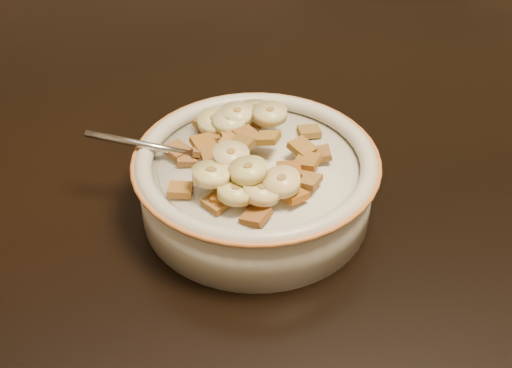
{
  "coord_description": "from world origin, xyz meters",
  "views": [
    {
      "loc": [
        -0.3,
        -0.6,
        1.15
      ],
      "look_at": [
        -0.26,
        -0.15,
        0.78
      ],
      "focal_mm": 45.0,
      "sensor_mm": 36.0,
      "label": 1
    }
  ],
  "objects": [
    {
      "name": "cereal_square_3",
      "position": [
        -0.26,
        -0.13,
        0.82
      ],
      "size": [
        0.03,
        0.03,
        0.01
      ],
      "primitive_type": "cube",
      "rotation": [
        0.14,
        0.12,
        0.63
      ],
      "color": "brown",
      "rests_on": "milk"
    },
    {
      "name": "cereal_square_7",
      "position": [
        -0.32,
        -0.18,
        0.81
      ],
      "size": [
        0.02,
        0.02,
        0.01
      ],
      "primitive_type": "cube",
      "rotation": [
        0.03,
        0.16,
        1.45
      ],
      "color": "brown",
      "rests_on": "milk"
    },
    {
      "name": "cereal_square_20",
      "position": [
        -0.3,
        -0.17,
        0.81
      ],
      "size": [
        0.02,
        0.02,
        0.01
      ],
      "primitive_type": "cube",
      "rotation": [
        -0.2,
        -0.12,
        1.75
      ],
      "color": "brown",
      "rests_on": "milk"
    },
    {
      "name": "banana_slice_3",
      "position": [
        -0.28,
        -0.2,
        0.82
      ],
      "size": [
        0.04,
        0.04,
        0.02
      ],
      "primitive_type": "cylinder",
      "rotation": [
        -0.07,
        0.14,
        0.27
      ],
      "color": "#D8C472",
      "rests_on": "milk"
    },
    {
      "name": "banana_slice_7",
      "position": [
        -0.24,
        -0.2,
        0.82
      ],
      "size": [
        0.04,
        0.04,
        0.01
      ],
      "primitive_type": "cylinder",
      "rotation": [
        -0.06,
        -0.12,
        0.99
      ],
      "color": "#E1C37D",
      "rests_on": "milk"
    },
    {
      "name": "cereal_square_23",
      "position": [
        -0.2,
        -0.15,
        0.81
      ],
      "size": [
        0.02,
        0.02,
        0.01
      ],
      "primitive_type": "cube",
      "rotation": [
        -0.21,
        0.08,
        1.52
      ],
      "color": "brown",
      "rests_on": "milk"
    },
    {
      "name": "milk",
      "position": [
        -0.26,
        -0.15,
        0.8
      ],
      "size": [
        0.18,
        0.18,
        0.0
      ],
      "primitive_type": "cylinder",
      "color": "beige",
      "rests_on": "cereal_bowl"
    },
    {
      "name": "cereal_square_1",
      "position": [
        -0.27,
        -0.14,
        0.82
      ],
      "size": [
        0.03,
        0.03,
        0.01
      ],
      "primitive_type": "cube",
      "rotation": [
        -0.14,
        -0.13,
        0.81
      ],
      "color": "brown",
      "rests_on": "milk"
    },
    {
      "name": "cereal_square_25",
      "position": [
        -0.32,
        -0.13,
        0.81
      ],
      "size": [
        0.02,
        0.02,
        0.01
      ],
      "primitive_type": "cube",
      "rotation": [
        0.06,
        -0.09,
        3.13
      ],
      "color": "#986132",
      "rests_on": "milk"
    },
    {
      "name": "banana_slice_1",
      "position": [
        -0.27,
        -0.09,
        0.82
      ],
      "size": [
        0.04,
        0.04,
        0.01
      ],
      "primitive_type": "cylinder",
      "rotation": [
        0.01,
        -0.01,
        2.13
      ],
      "color": "#CBBA7B",
      "rests_on": "milk"
    },
    {
      "name": "cereal_square_29",
      "position": [
        -0.26,
        -0.22,
        0.81
      ],
      "size": [
        0.03,
        0.03,
        0.01
      ],
      "primitive_type": "cube",
      "rotation": [
        -0.25,
        -0.02,
        0.92
      ],
      "color": "brown",
      "rests_on": "milk"
    },
    {
      "name": "cereal_square_8",
      "position": [
        -0.27,
        -0.14,
        0.82
      ],
      "size": [
        0.03,
        0.03,
        0.01
      ],
      "primitive_type": "cube",
      "rotation": [
        0.02,
        -0.1,
        2.61
      ],
      "color": "#9B5A27",
      "rests_on": "milk"
    },
    {
      "name": "cereal_square_2",
      "position": [
        -0.23,
        -0.2,
        0.81
      ],
      "size": [
        0.03,
        0.03,
        0.01
      ],
      "primitive_type": "cube",
      "rotation": [
        0.16,
        0.15,
        2.16
      ],
      "color": "#9D5D1A",
      "rests_on": "milk"
    },
    {
      "name": "banana_slice_8",
      "position": [
        -0.24,
        -0.11,
        0.83
      ],
      "size": [
        0.04,
        0.04,
        0.01
      ],
      "primitive_type": "cylinder",
      "rotation": [
        -0.02,
        -0.02,
        0.27
      ],
      "color": "#CBBD89",
      "rests_on": "milk"
    },
    {
      "name": "cereal_square_5",
      "position": [
        -0.29,
        -0.2,
        0.81
      ],
      "size": [
        0.03,
        0.03,
        0.01
      ],
      "primitive_type": "cube",
      "rotation": [
        -0.02,
        0.01,
        2.26
      ],
      "color": "#93531F",
      "rests_on": "milk"
    },
    {
      "name": "banana_slice_6",
      "position": [
        -0.26,
        -0.2,
        0.82
      ],
      "size": [
        0.04,
        0.04,
        0.01
      ],
      "primitive_type": "cylinder",
      "rotation": [
        0.14,
        -0.03,
        2.18
      ],
      "color": "#F3CF82",
      "rests_on": "milk"
    },
    {
      "name": "cereal_square_11",
      "position": [
        -0.21,
        -0.16,
        0.82
      ],
      "size": [
        0.03,
        0.03,
        0.01
      ],
      "primitive_type": "cube",
      "rotation": [
        -0.18,
        -0.03,
        1.04
      ],
      "color": "brown",
      "rests_on": "milk"
    },
    {
      "name": "banana_slice_0",
      "position": [
        -0.28,
        -0.16,
        0.83
      ],
      "size": [
        0.04,
        0.04,
        0.01
      ],
      "primitive_type": "cylinder",
      "rotation": [
        0.08,
        0.0,
        0.86
      ],
      "color": "tan",
      "rests_on": "milk"
    },
    {
      "name": "banana_slice_10",
      "position": [
        -0.24,
        -0.1,
        0.82
      ],
      "size": [
        0.04,
        0.04,
        0.01
      ],
      "primitive_type": "cylinder",
      "rotation": [
        0.05,
        0.06,
        1.84
      ],
      "color": "#F0DC93",
      "rests_on": "milk"
    },
    {
      "name": "table",
      "position": [
        0.0,
        0.0,
        0.73
      ],
      "size": [
        1.41,
        0.91,
        0.04
      ],
      "primitive_type": "cube",
      "rotation": [
        0.0,
        0.0,
        -0.01
      ],
      "color": "black",
      "rests_on": "floor"
    },
    {
      "name": "cereal_square_15",
      "position": [
        -0.32,
        -0.13,
        0.81
      ],
      "size": [
        0.03,
        0.03,
        0.01
      ],
      "primitive_type": "cube",
      "rotation": [
        0.09,
        0.09,
        0.72
      ],
      "color": "brown",
      "rests_on": "milk"
    },
    {
      "name": "cereal_square_16",
      "position": [
        -0.3,
        -0.13,
        0.81
      ],
      "size": [
        0.03,
        0.03,
        0.01
      ],
      "primitive_type": "cube",
      "rotation": [
        0.1,
        -0.18,
        1.97
      ],
      "color": "brown",
      "rests_on": "milk"
    },
    {
      "name": "cereal_square_4",
      "position": [
        -0.27,
        -0.2,
        0.81
      ],
      "size": [
        0.03,
        0.03,
        0.01
      ],
      "primitive_type": "cube",
      "rotation": [
        -0.23,
        -0.06,
        2.56
      ],
      "color": "brown",
      "rests_on": "milk"
    },
    {
      "name": "cereal_bowl",
      "position": [
        -0.26,
        -0.15,
        0.78
      ],
      "size": [
        0.21,
        0.21,
        0.05
      ],
      "primitive_type": "cylinder",
      "color": "beige",
      "rests_on": "table"
    },
    {
      "name": "cereal_square_10",
      "position": [
        -0.29,
        -0.11,
        0.81
      ],
      "size": [
        0.02,
        0.02,
        0.01
      ],
      "primitive_type": "cube",
      "rotation": [
        -0.02,
        0.11,
        1.72
      ],
      "color": "olive",
      "rests_on": "milk"
    },
    {
      "name": "cereal_square_30",
      "position": [
        -0.3,
        -0.09,
        0.81
      ],
      "size": [
        0.03,
        0.03,
        0.01
      ],
      "primitive_type": "cube",
      "rotation": [
        0.23,
        0.08,
        2.03
      ],
      "color": "brown",
      "rests_on": "milk"
    },
    {
      "name": "cereal_square_6",
      "position": [
        -0.27,
        -0.15,
        0.82
      ],
      "size": [
        0.03,
        0.03,
        0.01
      ],
      "primitive_type": "cube",
      "rotation": [
        0.12,
        0.08,
        2.85
      ],
      "color": "brown",
      "rests_on": "milk"
    },
    {
      "name": "banana_slice_11",
      "position": [
        -0.3,
        -0.19,
        0.83
      ],
      "size": [
        0.04,
        0.04,
        0.01
      ],
      "primitive_type": "cylinder",
      "rotation": [
        -0.12,
        0.07,
        0.63
      ],
      "color": "beige",
      "rests_on": "milk"
    },
    {
      "name": "cereal_square_31",
      "position": [
        -0.27,
        -0.12,
        0.82
      ],
      "size": [
        0.02,
        0.02,
        0.01
      ],
      "primitive_type": "cube",
      "rotation": [
        0.04,
        -0.14,
        0.22
      ],
      "color": "#955823",
      "rests_on": "milk"
    },
    {
      "name": "banana_slice_12",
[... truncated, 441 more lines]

